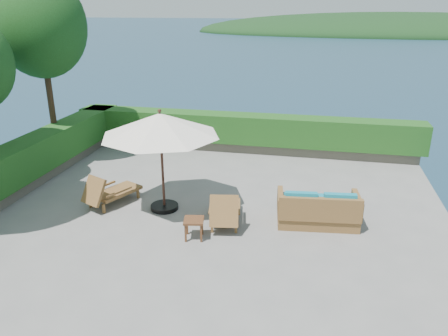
% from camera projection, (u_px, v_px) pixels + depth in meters
% --- Properties ---
extents(ground, '(12.00, 12.00, 0.00)m').
position_uv_depth(ground, '(205.00, 219.00, 10.84)').
color(ground, gray).
rests_on(ground, ground).
extents(foundation, '(12.00, 12.00, 3.00)m').
position_uv_depth(foundation, '(206.00, 273.00, 11.38)').
color(foundation, '#4C463C').
rests_on(foundation, ocean).
extents(ocean, '(600.00, 600.00, 0.00)m').
position_uv_depth(ocean, '(207.00, 318.00, 11.89)').
color(ocean, '#162A44').
rests_on(ocean, ground).
extents(offshore_island, '(126.00, 57.60, 12.60)m').
position_uv_depth(offshore_island, '(395.00, 33.00, 135.29)').
color(offshore_island, black).
rests_on(offshore_island, ocean).
extents(planter_wall_far, '(12.00, 0.60, 0.36)m').
position_uv_depth(planter_wall_far, '(243.00, 146.00, 15.91)').
color(planter_wall_far, '#665E51').
rests_on(planter_wall_far, ground).
extents(planter_wall_left, '(0.60, 12.00, 0.36)m').
position_uv_depth(planter_wall_left, '(6.00, 194.00, 11.88)').
color(planter_wall_left, '#665E51').
rests_on(planter_wall_left, ground).
extents(hedge_far, '(12.40, 0.90, 1.00)m').
position_uv_depth(hedge_far, '(244.00, 128.00, 15.68)').
color(hedge_far, '#183F12').
rests_on(hedge_far, planter_wall_far).
extents(hedge_left, '(0.90, 12.40, 1.00)m').
position_uv_depth(hedge_left, '(2.00, 171.00, 11.64)').
color(hedge_left, '#183F12').
rests_on(hedge_left, planter_wall_left).
extents(tree_far, '(2.80, 2.80, 6.03)m').
position_uv_depth(tree_far, '(40.00, 26.00, 13.41)').
color(tree_far, '#3F2A18').
rests_on(tree_far, ground).
extents(patio_umbrella, '(3.03, 3.03, 2.66)m').
position_uv_depth(patio_umbrella, '(160.00, 126.00, 10.63)').
color(patio_umbrella, black).
rests_on(patio_umbrella, ground).
extents(lounge_left, '(1.24, 1.70, 0.91)m').
position_uv_depth(lounge_left, '(110.00, 192.00, 11.53)').
color(lounge_left, brown).
rests_on(lounge_left, ground).
extents(lounge_right, '(0.93, 1.70, 0.93)m').
position_uv_depth(lounge_right, '(225.00, 209.00, 10.51)').
color(lounge_right, brown).
rests_on(lounge_right, ground).
extents(side_table, '(0.52, 0.52, 0.48)m').
position_uv_depth(side_table, '(194.00, 223.00, 9.85)').
color(side_table, brown).
rests_on(side_table, ground).
extents(wicker_loveseat, '(2.04, 1.20, 0.95)m').
position_uv_depth(wicker_loveseat, '(318.00, 211.00, 10.47)').
color(wicker_loveseat, brown).
rests_on(wicker_loveseat, ground).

